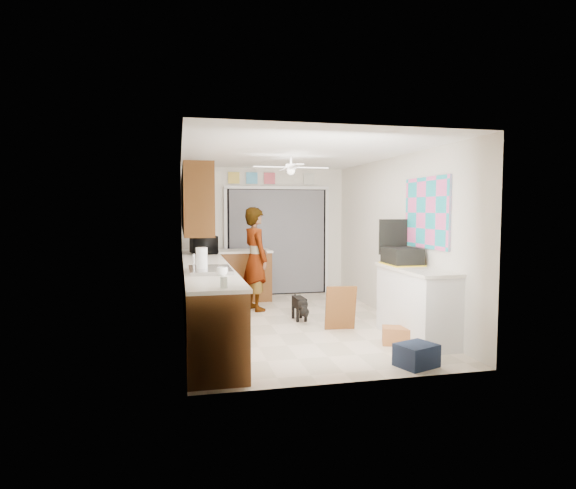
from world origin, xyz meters
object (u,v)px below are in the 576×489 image
dog (299,307)px  man (256,259)px  cardboard_box (396,336)px  navy_crate (416,355)px  cup (222,271)px  paper_towel_roll (202,260)px  microwave (204,245)px  suitcase (402,256)px

dog → man: bearing=118.6°
cardboard_box → navy_crate: navy_crate is taller
cup → dog: (1.31, 1.57, -0.79)m
paper_towel_roll → dog: (1.52, 1.19, -0.89)m
microwave → suitcase: 3.42m
navy_crate → cardboard_box: bearing=78.8°
navy_crate → paper_towel_roll: bearing=151.6°
man → paper_towel_roll: bearing=139.8°
microwave → navy_crate: size_ratio=1.39×
cup → paper_towel_roll: bearing=119.4°
cup → man: man is taller
navy_crate → man: size_ratio=0.23×
navy_crate → man: man is taller
paper_towel_roll → man: 2.32m
cardboard_box → navy_crate: (-0.17, -0.84, 0.01)m
cardboard_box → man: (-1.40, 2.44, 0.76)m
cardboard_box → microwave: bearing=128.7°
microwave → dog: 2.05m
navy_crate → man: bearing=110.6°
dog → paper_towel_roll: bearing=-144.0°
cup → navy_crate: size_ratio=0.32×
cup → dog: 2.19m
suitcase → dog: bearing=140.5°
cardboard_box → dog: size_ratio=0.68×
paper_towel_roll → cardboard_box: size_ratio=0.86×
man → dog: size_ratio=3.42×
paper_towel_roll → man: size_ratio=0.17×
cardboard_box → dog: bearing=119.3°
cup → man: 2.58m
cardboard_box → suitcase: bearing=58.8°
paper_towel_roll → suitcase: paper_towel_roll is taller
cup → suitcase: 2.56m
microwave → cup: size_ratio=4.38×
cardboard_box → paper_towel_roll: bearing=171.4°
cardboard_box → navy_crate: 0.86m
navy_crate → suitcase: bearing=70.4°
navy_crate → dog: size_ratio=0.79×
suitcase → man: size_ratio=0.31×
paper_towel_roll → dog: 2.12m
cup → navy_crate: 2.34m
cup → man: bearing=72.5°
microwave → paper_towel_roll: 2.44m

